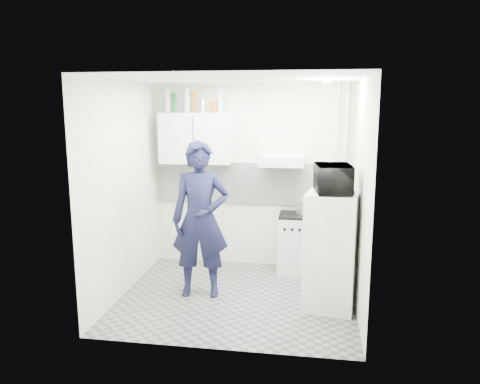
# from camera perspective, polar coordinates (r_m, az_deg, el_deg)

# --- Properties ---
(floor) EXTENTS (2.80, 2.80, 0.00)m
(floor) POSITION_cam_1_polar(r_m,az_deg,el_deg) (5.85, -0.37, -12.68)
(floor) COLOR slate
(floor) RESTS_ON ground
(ceiling) EXTENTS (2.80, 2.80, 0.00)m
(ceiling) POSITION_cam_1_polar(r_m,az_deg,el_deg) (5.38, -0.41, 13.68)
(ceiling) COLOR white
(ceiling) RESTS_ON wall_back
(wall_back) EXTENTS (2.80, 0.00, 2.80)m
(wall_back) POSITION_cam_1_polar(r_m,az_deg,el_deg) (6.68, 1.36, 1.92)
(wall_back) COLOR silver
(wall_back) RESTS_ON floor
(wall_left) EXTENTS (0.00, 2.60, 2.60)m
(wall_left) POSITION_cam_1_polar(r_m,az_deg,el_deg) (5.86, -14.04, 0.34)
(wall_left) COLOR silver
(wall_left) RESTS_ON floor
(wall_right) EXTENTS (0.00, 2.60, 2.60)m
(wall_right) POSITION_cam_1_polar(r_m,az_deg,el_deg) (5.42, 14.37, -0.50)
(wall_right) COLOR silver
(wall_right) RESTS_ON floor
(person) EXTENTS (0.74, 0.53, 1.90)m
(person) POSITION_cam_1_polar(r_m,az_deg,el_deg) (5.66, -4.84, -3.37)
(person) COLOR black
(person) RESTS_ON floor
(stove) EXTENTS (0.50, 0.50, 0.80)m
(stove) POSITION_cam_1_polar(r_m,az_deg,el_deg) (6.59, 6.87, -6.34)
(stove) COLOR silver
(stove) RESTS_ON floor
(fridge) EXTENTS (0.64, 0.64, 1.35)m
(fridge) POSITION_cam_1_polar(r_m,az_deg,el_deg) (5.46, 11.00, -7.05)
(fridge) COLOR white
(fridge) RESTS_ON floor
(stove_top) EXTENTS (0.48, 0.48, 0.03)m
(stove_top) POSITION_cam_1_polar(r_m,az_deg,el_deg) (6.48, 6.96, -2.84)
(stove_top) COLOR black
(stove_top) RESTS_ON stove
(saucepan) EXTENTS (0.20, 0.20, 0.11)m
(saucepan) POSITION_cam_1_polar(r_m,az_deg,el_deg) (6.53, 7.69, -2.11)
(saucepan) COLOR silver
(saucepan) RESTS_ON stove_top
(microwave) EXTENTS (0.60, 0.44, 0.31)m
(microwave) POSITION_cam_1_polar(r_m,az_deg,el_deg) (5.27, 11.32, 1.60)
(microwave) COLOR black
(microwave) RESTS_ON fridge
(bottle_a) EXTENTS (0.07, 0.07, 0.32)m
(bottle_a) POSITION_cam_1_polar(r_m,az_deg,el_deg) (6.69, -8.84, 10.91)
(bottle_a) COLOR #B2B7BC
(bottle_a) RESTS_ON upper_cabinet
(bottle_b) EXTENTS (0.07, 0.07, 0.27)m
(bottle_b) POSITION_cam_1_polar(r_m,az_deg,el_deg) (6.66, -8.03, 10.73)
(bottle_b) COLOR #144C1E
(bottle_b) RESTS_ON upper_cabinet
(bottle_c) EXTENTS (0.08, 0.08, 0.33)m
(bottle_c) POSITION_cam_1_polar(r_m,az_deg,el_deg) (6.61, -6.48, 11.02)
(bottle_c) COLOR #B2B7BC
(bottle_c) RESTS_ON upper_cabinet
(bottle_d) EXTENTS (0.07, 0.07, 0.29)m
(bottle_d) POSITION_cam_1_polar(r_m,az_deg,el_deg) (6.58, -5.67, 10.86)
(bottle_d) COLOR brown
(bottle_d) RESTS_ON upper_cabinet
(canister_a) EXTENTS (0.07, 0.07, 0.18)m
(canister_a) POSITION_cam_1_polar(r_m,az_deg,el_deg) (6.55, -4.61, 10.38)
(canister_a) COLOR silver
(canister_a) RESTS_ON upper_cabinet
(canister_b) EXTENTS (0.08, 0.08, 0.16)m
(canister_b) POSITION_cam_1_polar(r_m,az_deg,el_deg) (6.52, -3.18, 10.31)
(canister_b) COLOR brown
(canister_b) RESTS_ON upper_cabinet
(bottle_e) EXTENTS (0.08, 0.08, 0.32)m
(bottle_e) POSITION_cam_1_polar(r_m,az_deg,el_deg) (6.50, -2.41, 11.03)
(bottle_e) COLOR #B2B7BC
(bottle_e) RESTS_ON upper_cabinet
(upper_cabinet) EXTENTS (1.00, 0.35, 0.70)m
(upper_cabinet) POSITION_cam_1_polar(r_m,az_deg,el_deg) (6.59, -5.34, 6.56)
(upper_cabinet) COLOR white
(upper_cabinet) RESTS_ON wall_back
(range_hood) EXTENTS (0.60, 0.50, 0.14)m
(range_hood) POSITION_cam_1_polar(r_m,az_deg,el_deg) (6.36, 5.10, 3.88)
(range_hood) COLOR silver
(range_hood) RESTS_ON wall_back
(backsplash) EXTENTS (2.74, 0.03, 0.60)m
(backsplash) POSITION_cam_1_polar(r_m,az_deg,el_deg) (6.69, 1.34, 1.05)
(backsplash) COLOR white
(backsplash) RESTS_ON wall_back
(pipe_a) EXTENTS (0.05, 0.05, 2.60)m
(pipe_a) POSITION_cam_1_polar(r_m,az_deg,el_deg) (6.56, 12.59, 1.49)
(pipe_a) COLOR silver
(pipe_a) RESTS_ON floor
(pipe_b) EXTENTS (0.04, 0.04, 2.60)m
(pipe_b) POSITION_cam_1_polar(r_m,az_deg,el_deg) (6.55, 11.55, 1.52)
(pipe_b) COLOR silver
(pipe_b) RESTS_ON floor
(ceiling_spot_fixture) EXTENTS (0.10, 0.10, 0.02)m
(ceiling_spot_fixture) POSITION_cam_1_polar(r_m,az_deg,el_deg) (5.50, 10.55, 13.12)
(ceiling_spot_fixture) COLOR white
(ceiling_spot_fixture) RESTS_ON ceiling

